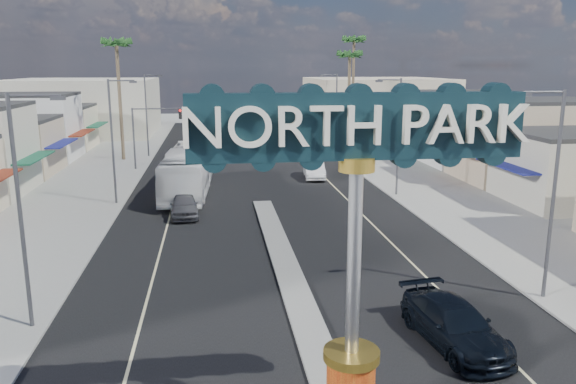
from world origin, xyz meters
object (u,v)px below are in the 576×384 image
object	(u,v)px
gateway_sign	(355,230)
palm_right_mid	(350,60)
palm_right_far	(354,46)
streetlight_l_mid	(114,135)
car_parked_right	(314,169)
streetlight_l_far	(148,111)
palm_left_far	(117,50)
suv_right	(454,324)
traffic_signal_right	(340,123)
car_parked_left	(184,205)
streetlight_r_near	(551,185)
streetlight_r_far	(335,109)
streetlight_r_mid	(397,131)
city_bus	(188,171)
traffic_signal_left	(152,126)
streetlight_l_near	(24,201)

from	to	relation	value
gateway_sign	palm_right_mid	bearing A→B (deg)	76.47
palm_right_far	streetlight_l_mid	bearing A→B (deg)	-128.48
car_parked_right	palm_right_mid	bearing A→B (deg)	73.22
streetlight_l_far	palm_right_mid	world-z (taller)	palm_right_mid
palm_left_far	suv_right	xyz separation A→B (m)	(18.02, -43.34, -10.72)
traffic_signal_right	car_parked_left	size ratio (longest dim) A/B	1.31
palm_right_mid	palm_right_far	xyz separation A→B (m)	(2.00, 6.00, 1.78)
palm_right_mid	palm_left_far	bearing A→B (deg)	-167.01
streetlight_r_near	palm_right_far	xyz separation A→B (m)	(4.57, 52.00, 7.32)
streetlight_r_far	gateway_sign	bearing A→B (deg)	-101.78
streetlight_l_mid	suv_right	world-z (taller)	streetlight_l_mid
streetlight_r_near	car_parked_right	bearing A→B (deg)	100.08
streetlight_r_mid	city_bus	bearing A→B (deg)	169.99
traffic_signal_left	streetlight_r_mid	world-z (taller)	streetlight_r_mid
streetlight_r_far	traffic_signal_right	bearing A→B (deg)	-98.86
traffic_signal_right	suv_right	size ratio (longest dim) A/B	1.11
streetlight_r_far	car_parked_left	world-z (taller)	streetlight_r_far
gateway_sign	streetlight_l_far	distance (m)	51.10
traffic_signal_right	city_bus	xyz separation A→B (m)	(-14.68, -11.18, -2.46)
palm_left_far	city_bus	size ratio (longest dim) A/B	1.00
car_parked_right	traffic_signal_right	bearing A→B (deg)	64.99
streetlight_l_near	streetlight_l_far	bearing A→B (deg)	90.00
streetlight_r_far	suv_right	size ratio (longest dim) A/B	1.67
palm_right_far	streetlight_l_near	bearing A→B (deg)	-116.06
traffic_signal_right	car_parked_right	bearing A→B (deg)	-120.59
gateway_sign	traffic_signal_right	distance (m)	43.04
streetlight_l_mid	car_parked_right	distance (m)	18.23
streetlight_r_near	palm_right_mid	size ratio (longest dim) A/B	0.74
gateway_sign	car_parked_right	bearing A→B (deg)	81.26
traffic_signal_left	gateway_sign	bearing A→B (deg)	-77.67
palm_right_far	streetlight_r_mid	bearing A→B (deg)	-98.12
city_bus	palm_left_far	bearing A→B (deg)	116.96
traffic_signal_right	streetlight_r_mid	bearing A→B (deg)	-84.90
palm_right_mid	palm_right_far	distance (m)	6.57
streetlight_r_mid	car_parked_left	world-z (taller)	streetlight_r_mid
traffic_signal_right	streetlight_l_near	size ratio (longest dim) A/B	0.67
traffic_signal_right	palm_right_far	size ratio (longest dim) A/B	0.43
palm_left_far	palm_right_mid	world-z (taller)	palm_left_far
palm_left_far	suv_right	bearing A→B (deg)	-67.42
traffic_signal_left	palm_right_far	xyz separation A→B (m)	(24.18, 18.01, 8.11)
gateway_sign	streetlight_r_far	bearing A→B (deg)	78.22
traffic_signal_left	streetlight_r_far	world-z (taller)	streetlight_r_far
traffic_signal_right	city_bus	size ratio (longest dim) A/B	0.46
streetlight_l_far	palm_right_mid	distance (m)	24.41
streetlight_l_near	palm_right_far	size ratio (longest dim) A/B	0.64
suv_right	traffic_signal_left	bearing A→B (deg)	103.08
traffic_signal_right	streetlight_r_mid	size ratio (longest dim) A/B	0.67
streetlight_r_near	streetlight_r_far	bearing A→B (deg)	90.00
streetlight_r_mid	streetlight_l_far	bearing A→B (deg)	133.48
car_parked_left	traffic_signal_right	bearing A→B (deg)	47.72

